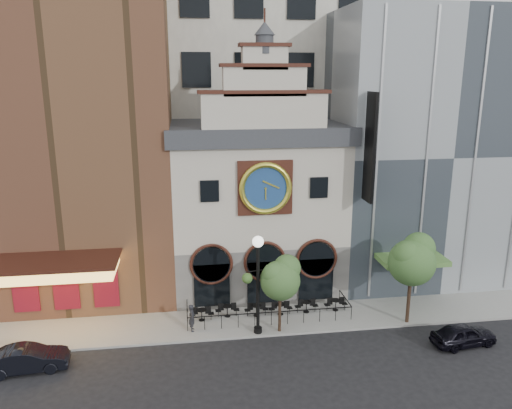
{
  "coord_description": "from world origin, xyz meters",
  "views": [
    {
      "loc": [
        -5.05,
        -27.25,
        15.72
      ],
      "look_at": [
        -0.3,
        6.0,
        6.9
      ],
      "focal_mm": 35.0,
      "sensor_mm": 36.0,
      "label": 1
    }
  ],
  "objects_px": {
    "tree_right": "(413,259)",
    "car_left": "(28,359)",
    "bistro_4": "(306,306)",
    "tree_left": "(281,277)",
    "bistro_1": "(227,310)",
    "bistro_5": "(336,304)",
    "lamppost": "(258,274)",
    "car_right": "(464,335)",
    "bistro_0": "(202,314)",
    "bistro_3": "(280,308)",
    "bistro_2": "(256,309)",
    "pedestrian": "(192,318)"
  },
  "relations": [
    {
      "from": "bistro_4",
      "to": "lamppost",
      "type": "xyz_separation_m",
      "value": [
        -3.63,
        -2.24,
        3.43
      ]
    },
    {
      "from": "bistro_5",
      "to": "tree_right",
      "type": "bearing_deg",
      "value": -27.74
    },
    {
      "from": "bistro_4",
      "to": "tree_right",
      "type": "distance_m",
      "value": 7.63
    },
    {
      "from": "tree_left",
      "to": "tree_right",
      "type": "relative_size",
      "value": 0.83
    },
    {
      "from": "bistro_4",
      "to": "tree_left",
      "type": "bearing_deg",
      "value": -135.19
    },
    {
      "from": "bistro_4",
      "to": "lamppost",
      "type": "relative_size",
      "value": 0.25
    },
    {
      "from": "tree_right",
      "to": "tree_left",
      "type": "bearing_deg",
      "value": -179.96
    },
    {
      "from": "bistro_0",
      "to": "car_left",
      "type": "xyz_separation_m",
      "value": [
        -9.58,
        -4.13,
        0.09
      ]
    },
    {
      "from": "car_left",
      "to": "tree_left",
      "type": "height_order",
      "value": "tree_left"
    },
    {
      "from": "bistro_0",
      "to": "lamppost",
      "type": "xyz_separation_m",
      "value": [
        3.4,
        -2.07,
        3.43
      ]
    },
    {
      "from": "bistro_5",
      "to": "bistro_1",
      "type": "bearing_deg",
      "value": 178.69
    },
    {
      "from": "bistro_3",
      "to": "tree_right",
      "type": "distance_m",
      "value": 9.12
    },
    {
      "from": "bistro_0",
      "to": "car_right",
      "type": "bearing_deg",
      "value": -18.01
    },
    {
      "from": "bistro_3",
      "to": "tree_right",
      "type": "height_order",
      "value": "tree_right"
    },
    {
      "from": "bistro_1",
      "to": "bistro_5",
      "type": "height_order",
      "value": "same"
    },
    {
      "from": "bistro_4",
      "to": "tree_left",
      "type": "xyz_separation_m",
      "value": [
        -2.22,
        -2.21,
        3.14
      ]
    },
    {
      "from": "lamppost",
      "to": "car_right",
      "type": "bearing_deg",
      "value": -25.14
    },
    {
      "from": "pedestrian",
      "to": "tree_left",
      "type": "xyz_separation_m",
      "value": [
        5.43,
        -0.79,
        2.72
      ]
    },
    {
      "from": "tree_left",
      "to": "pedestrian",
      "type": "bearing_deg",
      "value": 171.69
    },
    {
      "from": "bistro_4",
      "to": "pedestrian",
      "type": "relative_size",
      "value": 0.9
    },
    {
      "from": "car_left",
      "to": "lamppost",
      "type": "height_order",
      "value": "lamppost"
    },
    {
      "from": "bistro_3",
      "to": "lamppost",
      "type": "relative_size",
      "value": 0.25
    },
    {
      "from": "bistro_2",
      "to": "bistro_4",
      "type": "height_order",
      "value": "same"
    },
    {
      "from": "car_left",
      "to": "tree_left",
      "type": "relative_size",
      "value": 0.87
    },
    {
      "from": "tree_left",
      "to": "car_right",
      "type": "bearing_deg",
      "value": -15.65
    },
    {
      "from": "bistro_2",
      "to": "bistro_3",
      "type": "xyz_separation_m",
      "value": [
        1.61,
        -0.04,
        0.0
      ]
    },
    {
      "from": "bistro_1",
      "to": "bistro_3",
      "type": "distance_m",
      "value": 3.54
    },
    {
      "from": "lamppost",
      "to": "tree_right",
      "type": "height_order",
      "value": "lamppost"
    },
    {
      "from": "bistro_0",
      "to": "bistro_2",
      "type": "xyz_separation_m",
      "value": [
        3.62,
        0.13,
        0.0
      ]
    },
    {
      "from": "bistro_4",
      "to": "car_right",
      "type": "distance_m",
      "value": 9.8
    },
    {
      "from": "bistro_2",
      "to": "bistro_3",
      "type": "bearing_deg",
      "value": -1.58
    },
    {
      "from": "bistro_5",
      "to": "tree_right",
      "type": "relative_size",
      "value": 0.27
    },
    {
      "from": "pedestrian",
      "to": "car_left",
      "type": "bearing_deg",
      "value": 105.71
    },
    {
      "from": "tree_right",
      "to": "car_left",
      "type": "bearing_deg",
      "value": -174.75
    },
    {
      "from": "bistro_5",
      "to": "car_left",
      "type": "height_order",
      "value": "car_left"
    },
    {
      "from": "bistro_4",
      "to": "bistro_5",
      "type": "xyz_separation_m",
      "value": [
        2.03,
        -0.01,
        0.0
      ]
    },
    {
      "from": "car_left",
      "to": "lamppost",
      "type": "relative_size",
      "value": 0.68
    },
    {
      "from": "bistro_1",
      "to": "lamppost",
      "type": "height_order",
      "value": "lamppost"
    },
    {
      "from": "bistro_4",
      "to": "lamppost",
      "type": "height_order",
      "value": "lamppost"
    },
    {
      "from": "car_left",
      "to": "bistro_3",
      "type": "bearing_deg",
      "value": -79.93
    },
    {
      "from": "bistro_0",
      "to": "tree_right",
      "type": "relative_size",
      "value": 0.27
    },
    {
      "from": "bistro_2",
      "to": "lamppost",
      "type": "bearing_deg",
      "value": -95.72
    },
    {
      "from": "bistro_5",
      "to": "tree_right",
      "type": "distance_m",
      "value": 6.09
    },
    {
      "from": "bistro_1",
      "to": "tree_left",
      "type": "distance_m",
      "value": 5.01
    },
    {
      "from": "lamppost",
      "to": "tree_right",
      "type": "bearing_deg",
      "value": -11.18
    },
    {
      "from": "tree_left",
      "to": "bistro_5",
      "type": "bearing_deg",
      "value": 27.28
    },
    {
      "from": "bistro_1",
      "to": "lamppost",
      "type": "xyz_separation_m",
      "value": [
        1.7,
        -2.39,
        3.43
      ]
    },
    {
      "from": "bistro_0",
      "to": "bistro_4",
      "type": "height_order",
      "value": "same"
    },
    {
      "from": "tree_right",
      "to": "car_right",
      "type": "bearing_deg",
      "value": -54.11
    },
    {
      "from": "bistro_1",
      "to": "tree_left",
      "type": "height_order",
      "value": "tree_left"
    }
  ]
}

